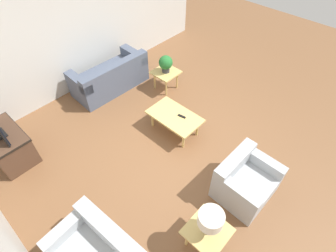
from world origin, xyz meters
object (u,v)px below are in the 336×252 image
Objects in this scene: armchair at (245,181)px; side_table_lamp at (207,233)px; tv_stand_chest at (8,145)px; sofa at (111,77)px; coffee_table at (175,117)px; potted_plant at (166,63)px; side_table_plant at (166,74)px; table_lamp at (211,220)px.

side_table_lamp is (-0.07, 1.10, 0.10)m from armchair.
side_table_lamp is 3.73m from tv_stand_chest.
sofa is 3.20× the size of side_table_lamp.
sofa is at bearing -0.33° from coffee_table.
potted_plant reaches higher than tv_stand_chest.
side_table_plant is 1.37× the size of potted_plant.
potted_plant is 0.86× the size of table_lamp.
sofa reaches higher than coffee_table.
armchair is (-3.76, 0.28, -0.00)m from sofa.
potted_plant is (1.07, -0.89, 0.32)m from coffee_table.
coffee_table is 3.06m from tv_stand_chest.
armchair is at bearing 171.21° from coffee_table.
potted_plant reaches higher than side_table_plant.
coffee_table is 2.59× the size of potted_plant.
sofa is 4.39× the size of potted_plant.
table_lamp reaches higher than armchair.
tv_stand_chest reaches higher than side_table_plant.
sofa is 3.77m from armchair.
potted_plant reaches higher than armchair.
side_table_plant is 0.29m from potted_plant.
side_table_lamp reaches higher than coffee_table.
tv_stand_chest is (3.55, 1.15, -0.07)m from side_table_lamp.
side_table_lamp is at bearing 0.00° from table_lamp.
armchair is 0.88× the size of coffee_table.
side_table_lamp is 1.19× the size of table_lamp.
armchair is 2.28× the size of potted_plant.
table_lamp reaches higher than coffee_table.
tv_stand_chest is at bearing 17.92° from table_lamp.
table_lamp reaches higher than side_table_lamp.
table_lamp is at bearing 180.00° from side_table_lamp.
side_table_lamp is at bearing 143.00° from coffee_table.
side_table_plant is (1.07, -0.89, 0.03)m from coffee_table.
potted_plant is at bearing -38.00° from table_lamp.
sofa is 4.07m from side_table_lamp.
coffee_table is at bearing -124.50° from tv_stand_chest.
tv_stand_chest is 3.76m from table_lamp.
sofa is 1.69× the size of coffee_table.
side_table_lamp is 1.37× the size of potted_plant.
side_table_plant is at bearing 68.81° from armchair.
sofa reaches higher than armchair.
side_table_plant is 3.67m from side_table_lamp.
table_lamp is (-2.89, 2.26, 0.40)m from side_table_plant.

